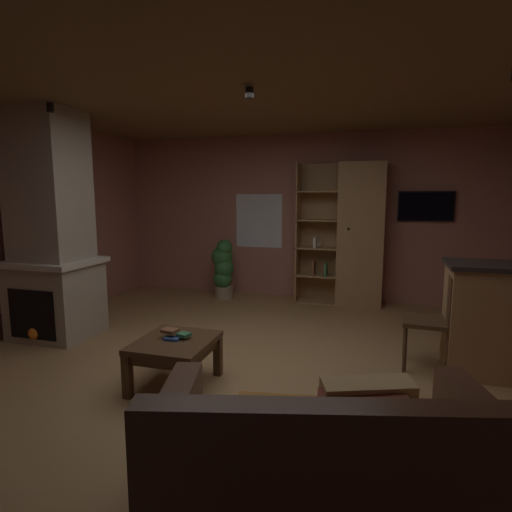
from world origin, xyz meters
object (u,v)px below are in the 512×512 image
stone_fireplace (51,238)px  bookshelf_cabinet (355,236)px  coffee_table (175,349)px  potted_floor_plant (223,267)px  dining_chair (436,315)px  table_book_2 (170,331)px  wall_mounted_tv (426,206)px  leather_couch (330,476)px  table_book_0 (172,339)px  table_book_1 (184,335)px

stone_fireplace → bookshelf_cabinet: stone_fireplace is taller
stone_fireplace → coffee_table: 2.26m
stone_fireplace → potted_floor_plant: stone_fireplace is taller
dining_chair → coffee_table: bearing=-155.3°
table_book_2 → wall_mounted_tv: wall_mounted_tv is taller
leather_couch → table_book_0: (-1.48, 1.23, 0.11)m
stone_fireplace → wall_mounted_tv: stone_fireplace is taller
bookshelf_cabinet → table_book_1: bearing=-111.6°
wall_mounted_tv → potted_floor_plant: bearing=-172.4°
bookshelf_cabinet → coffee_table: 3.55m
wall_mounted_tv → table_book_2: bearing=-124.8°
table_book_2 → wall_mounted_tv: bearing=55.2°
bookshelf_cabinet → potted_floor_plant: 2.10m
wall_mounted_tv → table_book_1: bearing=-123.4°
dining_chair → table_book_2: bearing=-156.7°
coffee_table → wall_mounted_tv: size_ratio=0.91×
table_book_2 → dining_chair: dining_chair is taller
table_book_1 → potted_floor_plant: 3.08m
coffee_table → potted_floor_plant: size_ratio=0.74×
bookshelf_cabinet → dining_chair: bookshelf_cabinet is taller
leather_couch → stone_fireplace: bearing=149.1°
table_book_1 → table_book_0: bearing=-144.8°
bookshelf_cabinet → wall_mounted_tv: 1.09m
potted_floor_plant → wall_mounted_tv: size_ratio=1.23×
leather_couch → table_book_2: bearing=140.0°
table_book_1 → potted_floor_plant: potted_floor_plant is taller
coffee_table → table_book_2: table_book_2 is taller
table_book_2 → potted_floor_plant: 3.07m
bookshelf_cabinet → wall_mounted_tv: size_ratio=2.75×
potted_floor_plant → table_book_0: bearing=-77.3°
stone_fireplace → table_book_2: (1.88, -0.76, -0.68)m
table_book_2 → stone_fireplace: bearing=158.0°
table_book_1 → wall_mounted_tv: size_ratio=0.14×
leather_couch → wall_mounted_tv: wall_mounted_tv is taller
coffee_table → table_book_2: bearing=149.9°
coffee_table → wall_mounted_tv: 4.29m
leather_couch → dining_chair: (0.74, 2.25, 0.22)m
stone_fireplace → bookshelf_cabinet: 4.07m
stone_fireplace → coffee_table: (1.94, -0.80, -0.83)m
stone_fireplace → potted_floor_plant: (1.24, 2.24, -0.66)m
dining_chair → stone_fireplace: bearing=-177.1°
table_book_1 → dining_chair: (2.13, 0.96, 0.08)m
leather_couch → table_book_1: (-1.40, 1.29, 0.14)m
leather_couch → table_book_0: 1.93m
stone_fireplace → table_book_0: 2.21m
potted_floor_plant → bookshelf_cabinet: bearing=5.3°
leather_couch → wall_mounted_tv: (0.84, 4.67, 1.17)m
potted_floor_plant → coffee_table: bearing=-76.9°
bookshelf_cabinet → potted_floor_plant: bookshelf_cabinet is taller
table_book_0 → potted_floor_plant: (-0.68, 3.04, 0.08)m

